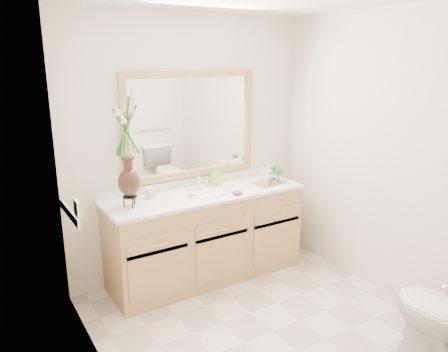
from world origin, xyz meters
TOP-DOWN VIEW (x-y plane):
  - floor at (0.00, 0.00)m, footprint 2.60×2.60m
  - wall_back at (0.00, 1.30)m, footprint 2.40×0.02m
  - wall_left at (-1.20, 0.00)m, footprint 0.02×2.60m
  - wall_right at (1.20, 0.00)m, footprint 0.02×2.60m
  - vanity at (0.00, 1.01)m, footprint 1.80×0.55m
  - counter at (0.00, 1.01)m, footprint 1.84×0.57m
  - sink at (0.00, 1.00)m, footprint 0.38×0.34m
  - mirror at (0.00, 1.28)m, footprint 1.32×0.04m
  - switch_plate at (-1.19, 0.76)m, footprint 0.02×0.12m
  - door at (-0.30, -1.29)m, footprint 0.80×0.03m
  - flower_vase at (-0.71, 1.01)m, footprint 0.21×0.21m
  - tumbler at (-0.49, 1.13)m, footprint 0.07×0.07m
  - soap_dish at (-0.16, 0.96)m, footprint 0.11×0.11m
  - soap_bottle at (0.20, 1.17)m, footprint 0.08×0.08m
  - purple_dish at (0.21, 0.82)m, footprint 0.12×0.11m
  - tray at (0.66, 0.96)m, footprint 0.31×0.22m
  - mug_left at (0.60, 0.92)m, footprint 0.10×0.09m
  - mug_right at (0.67, 1.00)m, footprint 0.13×0.13m
  - goblet_front at (0.73, 0.90)m, footprint 0.07×0.07m
  - goblet_back at (0.78, 1.02)m, footprint 0.06×0.06m

SIDE VIEW (x-z plane):
  - floor at x=0.00m, z-range 0.00..0.00m
  - vanity at x=0.00m, z-range 0.00..0.80m
  - sink at x=0.00m, z-range 0.66..0.89m
  - counter at x=0.00m, z-range 0.80..0.83m
  - tray at x=0.66m, z-range 0.83..0.84m
  - soap_dish at x=-0.16m, z-range 0.82..0.86m
  - purple_dish at x=0.21m, z-range 0.83..0.87m
  - tumbler at x=-0.49m, z-range 0.83..0.92m
  - mug_left at x=0.60m, z-range 0.84..0.93m
  - mug_right at x=0.67m, z-range 0.84..0.95m
  - soap_bottle at x=0.20m, z-range 0.83..1.00m
  - goblet_back at x=0.78m, z-range 0.87..1.00m
  - goblet_front at x=0.73m, z-range 0.87..1.02m
  - switch_plate at x=-1.19m, z-range 0.92..1.04m
  - door at x=-0.30m, z-range 0.00..2.00m
  - wall_back at x=0.00m, z-range 0.00..2.40m
  - wall_left at x=-1.20m, z-range 0.00..2.40m
  - wall_right at x=1.20m, z-range 0.00..2.40m
  - mirror at x=0.00m, z-range 0.92..1.89m
  - flower_vase at x=-0.71m, z-range 0.98..1.84m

